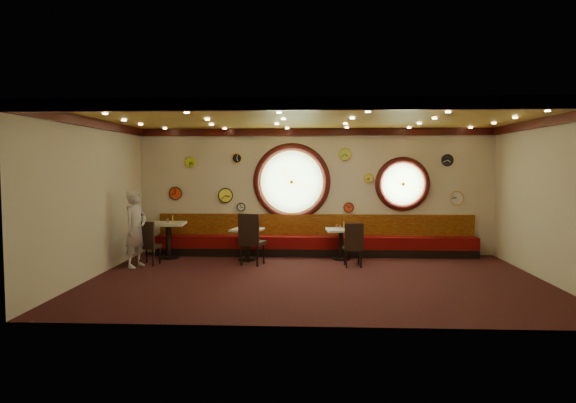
{
  "coord_description": "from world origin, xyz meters",
  "views": [
    {
      "loc": [
        -0.07,
        -10.08,
        2.26
      ],
      "look_at": [
        -0.59,
        0.8,
        1.5
      ],
      "focal_mm": 32.0,
      "sensor_mm": 36.0,
      "label": 1
    }
  ],
  "objects_px": {
    "table_b": "(247,240)",
    "table_c": "(341,240)",
    "condiment_c_salt": "(336,226)",
    "condiment_c_bottle": "(344,225)",
    "condiment_a_salt": "(167,220)",
    "condiment_b_pepper": "(250,227)",
    "chair_a": "(148,240)",
    "condiment_b_bottle": "(254,225)",
    "waiter": "(136,229)",
    "condiment_a_bottle": "(173,219)",
    "condiment_c_pepper": "(340,227)",
    "chair_b": "(251,236)",
    "condiment_b_salt": "(244,226)",
    "table_a": "(168,236)",
    "chair_c": "(353,242)",
    "condiment_a_pepper": "(168,220)"
  },
  "relations": [
    {
      "from": "waiter",
      "to": "chair_a",
      "type": "bearing_deg",
      "value": -28.54
    },
    {
      "from": "condiment_a_pepper",
      "to": "condiment_a_bottle",
      "type": "height_order",
      "value": "condiment_a_bottle"
    },
    {
      "from": "condiment_b_salt",
      "to": "condiment_a_bottle",
      "type": "height_order",
      "value": "condiment_a_bottle"
    },
    {
      "from": "chair_a",
      "to": "condiment_a_bottle",
      "type": "height_order",
      "value": "condiment_a_bottle"
    },
    {
      "from": "table_b",
      "to": "chair_a",
      "type": "xyz_separation_m",
      "value": [
        -2.17,
        -0.77,
        0.1
      ]
    },
    {
      "from": "table_a",
      "to": "condiment_b_bottle",
      "type": "distance_m",
      "value": 2.13
    },
    {
      "from": "condiment_b_salt",
      "to": "condiment_b_bottle",
      "type": "bearing_deg",
      "value": 2.77
    },
    {
      "from": "table_a",
      "to": "condiment_a_bottle",
      "type": "relative_size",
      "value": 5.46
    },
    {
      "from": "waiter",
      "to": "condiment_a_salt",
      "type": "bearing_deg",
      "value": 1.33
    },
    {
      "from": "condiment_b_pepper",
      "to": "waiter",
      "type": "height_order",
      "value": "waiter"
    },
    {
      "from": "table_c",
      "to": "waiter",
      "type": "height_order",
      "value": "waiter"
    },
    {
      "from": "condiment_a_bottle",
      "to": "waiter",
      "type": "xyz_separation_m",
      "value": [
        -0.5,
        -1.25,
        -0.09
      ]
    },
    {
      "from": "condiment_b_salt",
      "to": "condiment_c_salt",
      "type": "relative_size",
      "value": 0.94
    },
    {
      "from": "condiment_c_bottle",
      "to": "condiment_c_pepper",
      "type": "bearing_deg",
      "value": -115.12
    },
    {
      "from": "condiment_c_pepper",
      "to": "condiment_c_bottle",
      "type": "height_order",
      "value": "condiment_c_bottle"
    },
    {
      "from": "table_c",
      "to": "condiment_c_pepper",
      "type": "distance_m",
      "value": 0.34
    },
    {
      "from": "chair_b",
      "to": "condiment_b_salt",
      "type": "distance_m",
      "value": 0.81
    },
    {
      "from": "table_a",
      "to": "condiment_b_pepper",
      "type": "xyz_separation_m",
      "value": [
        2.03,
        -0.16,
        0.25
      ]
    },
    {
      "from": "table_c",
      "to": "condiment_c_salt",
      "type": "height_order",
      "value": "condiment_c_salt"
    },
    {
      "from": "condiment_c_bottle",
      "to": "table_c",
      "type": "bearing_deg",
      "value": -120.16
    },
    {
      "from": "condiment_c_bottle",
      "to": "table_b",
      "type": "bearing_deg",
      "value": -172.34
    },
    {
      "from": "table_b",
      "to": "chair_c",
      "type": "bearing_deg",
      "value": -17.09
    },
    {
      "from": "condiment_b_pepper",
      "to": "waiter",
      "type": "bearing_deg",
      "value": -158.6
    },
    {
      "from": "chair_b",
      "to": "condiment_c_bottle",
      "type": "relative_size",
      "value": 4.4
    },
    {
      "from": "condiment_c_pepper",
      "to": "condiment_a_salt",
      "type": "bearing_deg",
      "value": 178.55
    },
    {
      "from": "condiment_b_salt",
      "to": "condiment_b_pepper",
      "type": "distance_m",
      "value": 0.19
    },
    {
      "from": "condiment_a_salt",
      "to": "condiment_b_pepper",
      "type": "relative_size",
      "value": 1.15
    },
    {
      "from": "condiment_c_salt",
      "to": "condiment_c_bottle",
      "type": "xyz_separation_m",
      "value": [
        0.18,
        0.07,
        0.03
      ]
    },
    {
      "from": "condiment_a_salt",
      "to": "condiment_b_bottle",
      "type": "xyz_separation_m",
      "value": [
        2.15,
        -0.1,
        -0.1
      ]
    },
    {
      "from": "table_a",
      "to": "chair_a",
      "type": "distance_m",
      "value": 0.96
    },
    {
      "from": "table_a",
      "to": "table_b",
      "type": "height_order",
      "value": "table_a"
    },
    {
      "from": "condiment_a_bottle",
      "to": "waiter",
      "type": "relative_size",
      "value": 0.09
    },
    {
      "from": "table_b",
      "to": "table_c",
      "type": "height_order",
      "value": "table_b"
    },
    {
      "from": "condiment_a_pepper",
      "to": "waiter",
      "type": "height_order",
      "value": "waiter"
    },
    {
      "from": "table_b",
      "to": "condiment_c_salt",
      "type": "relative_size",
      "value": 7.75
    },
    {
      "from": "table_c",
      "to": "condiment_c_pepper",
      "type": "xyz_separation_m",
      "value": [
        -0.02,
        -0.08,
        0.33
      ]
    },
    {
      "from": "table_b",
      "to": "condiment_a_bottle",
      "type": "xyz_separation_m",
      "value": [
        -1.88,
        0.3,
        0.48
      ]
    },
    {
      "from": "chair_a",
      "to": "condiment_b_bottle",
      "type": "distance_m",
      "value": 2.5
    },
    {
      "from": "condiment_b_salt",
      "to": "condiment_c_bottle",
      "type": "distance_m",
      "value": 2.41
    },
    {
      "from": "chair_a",
      "to": "condiment_c_salt",
      "type": "bearing_deg",
      "value": 22.62
    },
    {
      "from": "chair_a",
      "to": "condiment_c_pepper",
      "type": "xyz_separation_m",
      "value": [
        4.39,
        0.88,
        0.22
      ]
    },
    {
      "from": "table_b",
      "to": "waiter",
      "type": "height_order",
      "value": "waiter"
    },
    {
      "from": "chair_a",
      "to": "condiment_c_pepper",
      "type": "bearing_deg",
      "value": 20.72
    },
    {
      "from": "condiment_c_bottle",
      "to": "condiment_a_bottle",
      "type": "bearing_deg",
      "value": -179.79
    },
    {
      "from": "condiment_c_salt",
      "to": "chair_c",
      "type": "bearing_deg",
      "value": -71.67
    },
    {
      "from": "waiter",
      "to": "condiment_c_bottle",
      "type": "bearing_deg",
      "value": -55.87
    },
    {
      "from": "table_a",
      "to": "chair_b",
      "type": "distance_m",
      "value": 2.27
    },
    {
      "from": "condiment_c_salt",
      "to": "condiment_c_bottle",
      "type": "bearing_deg",
      "value": 20.11
    },
    {
      "from": "condiment_b_salt",
      "to": "condiment_b_bottle",
      "type": "distance_m",
      "value": 0.24
    },
    {
      "from": "chair_c",
      "to": "condiment_b_pepper",
      "type": "bearing_deg",
      "value": 158.83
    }
  ]
}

